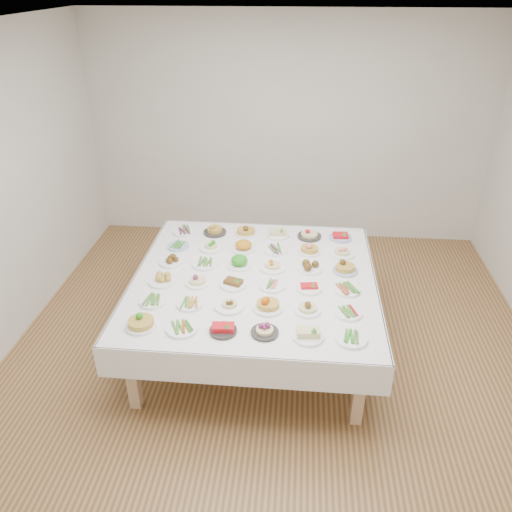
# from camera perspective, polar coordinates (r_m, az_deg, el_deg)

# --- Properties ---
(room_envelope) EXTENTS (5.02, 5.02, 2.81)m
(room_envelope) POSITION_cam_1_polar(r_m,az_deg,el_deg) (3.89, 2.46, 10.16)
(room_envelope) COLOR #9B6F40
(room_envelope) RESTS_ON ground
(display_table) EXTENTS (2.17, 2.17, 0.75)m
(display_table) POSITION_cam_1_polar(r_m,az_deg,el_deg) (4.52, -0.18, -3.11)
(display_table) COLOR white
(display_table) RESTS_ON ground
(dish_0) EXTENTS (0.24, 0.24, 0.15)m
(dish_0) POSITION_cam_1_polar(r_m,az_deg,el_deg) (3.94, -13.06, -7.06)
(dish_0) COLOR white
(dish_0) RESTS_ON display_table
(dish_1) EXTENTS (0.24, 0.24, 0.06)m
(dish_1) POSITION_cam_1_polar(r_m,az_deg,el_deg) (3.88, -8.45, -8.06)
(dish_1) COLOR white
(dish_1) RESTS_ON display_table
(dish_2) EXTENTS (0.21, 0.21, 0.09)m
(dish_2) POSITION_cam_1_polar(r_m,az_deg,el_deg) (3.82, -3.79, -8.22)
(dish_2) COLOR #2C2927
(dish_2) RESTS_ON display_table
(dish_3) EXTENTS (0.21, 0.21, 0.10)m
(dish_3) POSITION_cam_1_polar(r_m,az_deg,el_deg) (3.79, 1.01, -8.34)
(dish_3) COLOR #2C2927
(dish_3) RESTS_ON display_table
(dish_4) EXTENTS (0.24, 0.24, 0.11)m
(dish_4) POSITION_cam_1_polar(r_m,az_deg,el_deg) (3.77, 6.01, -8.65)
(dish_4) COLOR white
(dish_4) RESTS_ON display_table
(dish_5) EXTENTS (0.24, 0.24, 0.05)m
(dish_5) POSITION_cam_1_polar(r_m,az_deg,el_deg) (3.81, 10.84, -9.13)
(dish_5) COLOR white
(dish_5) RESTS_ON display_table
(dish_6) EXTENTS (0.23, 0.23, 0.05)m
(dish_6) POSITION_cam_1_polar(r_m,az_deg,el_deg) (4.22, -11.70, -4.96)
(dish_6) COLOR white
(dish_6) RESTS_ON display_table
(dish_7) EXTENTS (0.22, 0.22, 0.05)m
(dish_7) POSITION_cam_1_polar(r_m,az_deg,el_deg) (4.14, -7.55, -5.35)
(dish_7) COLOR white
(dish_7) RESTS_ON display_table
(dish_8) EXTENTS (0.24, 0.24, 0.12)m
(dish_8) POSITION_cam_1_polar(r_m,az_deg,el_deg) (4.07, -3.07, -5.26)
(dish_8) COLOR white
(dish_8) RESTS_ON display_table
(dish_9) EXTENTS (0.24, 0.24, 0.15)m
(dish_9) POSITION_cam_1_polar(r_m,az_deg,el_deg) (4.03, 1.39, -5.20)
(dish_9) COLOR white
(dish_9) RESTS_ON display_table
(dish_10) EXTENTS (0.22, 0.22, 0.13)m
(dish_10) POSITION_cam_1_polar(r_m,az_deg,el_deg) (4.03, 5.94, -5.61)
(dish_10) COLOR white
(dish_10) RESTS_ON display_table
(dish_11) EXTENTS (0.21, 0.21, 0.05)m
(dish_11) POSITION_cam_1_polar(r_m,az_deg,el_deg) (4.07, 10.51, -6.33)
(dish_11) COLOR white
(dish_11) RESTS_ON display_table
(dish_12) EXTENTS (0.24, 0.24, 0.11)m
(dish_12) POSITION_cam_1_polar(r_m,az_deg,el_deg) (4.46, -10.68, -2.41)
(dish_12) COLOR white
(dish_12) RESTS_ON display_table
(dish_13) EXTENTS (0.21, 0.21, 0.11)m
(dish_13) POSITION_cam_1_polar(r_m,az_deg,el_deg) (4.39, -6.70, -2.63)
(dish_13) COLOR white
(dish_13) RESTS_ON display_table
(dish_14) EXTENTS (0.23, 0.23, 0.10)m
(dish_14) POSITION_cam_1_polar(r_m,az_deg,el_deg) (4.34, -2.60, -2.94)
(dish_14) COLOR white
(dish_14) RESTS_ON display_table
(dish_15) EXTENTS (0.22, 0.22, 0.05)m
(dish_15) POSITION_cam_1_polar(r_m,az_deg,el_deg) (4.33, 1.87, -3.34)
(dish_15) COLOR white
(dish_15) RESTS_ON display_table
(dish_16) EXTENTS (0.22, 0.22, 0.09)m
(dish_16) POSITION_cam_1_polar(r_m,az_deg,el_deg) (4.31, 6.09, -3.41)
(dish_16) COLOR white
(dish_16) RESTS_ON display_table
(dish_17) EXTENTS (0.23, 0.22, 0.05)m
(dish_17) POSITION_cam_1_polar(r_m,az_deg,el_deg) (4.34, 10.39, -3.71)
(dish_17) COLOR white
(dish_17) RESTS_ON display_table
(dish_18) EXTENTS (0.22, 0.22, 0.09)m
(dish_18) POSITION_cam_1_polar(r_m,az_deg,el_deg) (4.74, -9.64, -0.43)
(dish_18) COLOR white
(dish_18) RESTS_ON display_table
(dish_19) EXTENTS (0.24, 0.24, 0.05)m
(dish_19) POSITION_cam_1_polar(r_m,az_deg,el_deg) (4.67, -5.81, -0.78)
(dish_19) COLOR white
(dish_19) RESTS_ON display_table
(dish_20) EXTENTS (0.22, 0.22, 0.12)m
(dish_20) POSITION_cam_1_polar(r_m,az_deg,el_deg) (4.61, -1.92, -0.57)
(dish_20) COLOR white
(dish_20) RESTS_ON display_table
(dish_21) EXTENTS (0.24, 0.24, 0.11)m
(dish_21) POSITION_cam_1_polar(r_m,az_deg,el_deg) (4.58, 1.93, -0.96)
(dish_21) COLOR white
(dish_21) RESTS_ON display_table
(dish_22) EXTENTS (0.22, 0.22, 0.10)m
(dish_22) POSITION_cam_1_polar(r_m,az_deg,el_deg) (4.59, 6.17, -1.16)
(dish_22) COLOR white
(dish_22) RESTS_ON display_table
(dish_23) EXTENTS (0.22, 0.22, 0.13)m
(dish_23) POSITION_cam_1_polar(r_m,az_deg,el_deg) (4.60, 10.18, -1.13)
(dish_23) COLOR #4C66B2
(dish_23) RESTS_ON display_table
(dish_24) EXTENTS (0.21, 0.21, 0.05)m
(dish_24) POSITION_cam_1_polar(r_m,az_deg,el_deg) (5.01, -8.88, 1.19)
(dish_24) COLOR #4C66B2
(dish_24) RESTS_ON display_table
(dish_25) EXTENTS (0.23, 0.23, 0.11)m
(dish_25) POSITION_cam_1_polar(r_m,az_deg,el_deg) (4.92, -5.18, 1.32)
(dish_25) COLOR white
(dish_25) RESTS_ON display_table
(dish_26) EXTENTS (0.23, 0.23, 0.12)m
(dish_26) POSITION_cam_1_polar(r_m,az_deg,el_deg) (4.88, -1.44, 1.26)
(dish_26) COLOR white
(dish_26) RESTS_ON display_table
(dish_27) EXTENTS (0.24, 0.22, 0.06)m
(dish_27) POSITION_cam_1_polar(r_m,az_deg,el_deg) (4.87, 2.27, 0.73)
(dish_27) COLOR white
(dish_27) RESTS_ON display_table
(dish_28) EXTENTS (0.22, 0.22, 0.13)m
(dish_28) POSITION_cam_1_polar(r_m,az_deg,el_deg) (4.86, 6.14, 1.00)
(dish_28) COLOR white
(dish_28) RESTS_ON display_table
(dish_29) EXTENTS (0.24, 0.24, 0.12)m
(dish_29) POSITION_cam_1_polar(r_m,az_deg,el_deg) (4.87, 9.84, 0.67)
(dish_29) COLOR white
(dish_29) RESTS_ON display_table
(dish_30) EXTENTS (0.25, 0.24, 0.06)m
(dish_30) POSITION_cam_1_polar(r_m,az_deg,el_deg) (5.28, -8.18, 2.87)
(dish_30) COLOR white
(dish_30) RESTS_ON display_table
(dish_31) EXTENTS (0.23, 0.23, 0.14)m
(dish_31) POSITION_cam_1_polar(r_m,az_deg,el_deg) (5.22, -4.74, 3.22)
(dish_31) COLOR #2C2927
(dish_31) RESTS_ON display_table
(dish_32) EXTENTS (0.21, 0.21, 0.13)m
(dish_32) POSITION_cam_1_polar(r_m,az_deg,el_deg) (5.17, -1.16, 3.04)
(dish_32) COLOR white
(dish_32) RESTS_ON display_table
(dish_33) EXTENTS (0.23, 0.23, 0.11)m
(dish_33) POSITION_cam_1_polar(r_m,az_deg,el_deg) (5.15, 2.52, 2.73)
(dish_33) COLOR white
(dish_33) RESTS_ON display_table
(dish_34) EXTENTS (0.25, 0.25, 0.14)m
(dish_34) POSITION_cam_1_polar(r_m,az_deg,el_deg) (5.15, 6.14, 2.79)
(dish_34) COLOR #2C2927
(dish_34) RESTS_ON display_table
(dish_35) EXTENTS (0.22, 0.22, 0.10)m
(dish_35) POSITION_cam_1_polar(r_m,az_deg,el_deg) (5.18, 9.63, 2.40)
(dish_35) COLOR #4C66B2
(dish_35) RESTS_ON display_table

